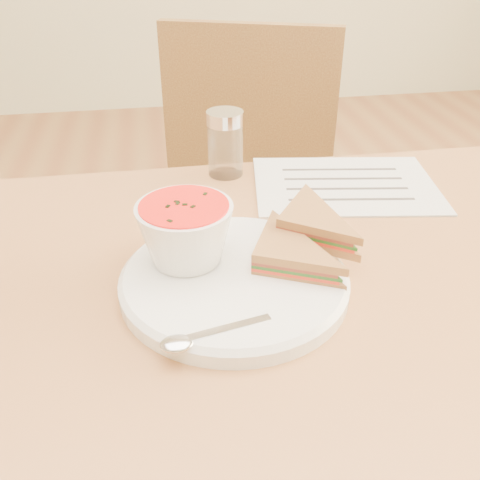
{
  "coord_description": "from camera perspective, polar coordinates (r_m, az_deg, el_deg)",
  "views": [
    {
      "loc": [
        -0.19,
        -0.47,
        1.12
      ],
      "look_at": [
        -0.11,
        0.03,
        0.8
      ],
      "focal_mm": 40.0,
      "sensor_mm": 36.0,
      "label": 1
    }
  ],
  "objects": [
    {
      "name": "soup_bowl",
      "position": [
        0.6,
        -5.81,
        0.46
      ],
      "size": [
        0.14,
        0.14,
        0.07
      ],
      "primitive_type": null,
      "rotation": [
        0.0,
        0.0,
        0.37
      ],
      "color": "white",
      "rests_on": "plate"
    },
    {
      "name": "plate",
      "position": [
        0.61,
        -0.62,
        -4.44
      ],
      "size": [
        0.3,
        0.3,
        0.02
      ],
      "primitive_type": null,
      "rotation": [
        0.0,
        0.0,
        -0.16
      ],
      "color": "white",
      "rests_on": "dining_table"
    },
    {
      "name": "sandwich_half_a",
      "position": [
        0.59,
        1.2,
        -2.89
      ],
      "size": [
        0.14,
        0.14,
        0.03
      ],
      "primitive_type": null,
      "rotation": [
        0.0,
        0.0,
        -0.44
      ],
      "color": "#B06A3E",
      "rests_on": "plate"
    },
    {
      "name": "paper_menu",
      "position": [
        0.85,
        11.14,
        5.82
      ],
      "size": [
        0.3,
        0.24,
        0.0
      ],
      "primitive_type": null,
      "rotation": [
        0.0,
        0.0,
        -0.15
      ],
      "color": "white",
      "rests_on": "dining_table"
    },
    {
      "name": "chair_far",
      "position": [
        1.22,
        -0.64,
        -0.86
      ],
      "size": [
        0.52,
        0.52,
        0.91
      ],
      "primitive_type": null,
      "rotation": [
        0.0,
        0.0,
        2.79
      ],
      "color": "brown",
      "rests_on": "floor"
    },
    {
      "name": "condiment_shaker",
      "position": [
        0.85,
        -1.57,
        10.24
      ],
      "size": [
        0.06,
        0.06,
        0.1
      ],
      "primitive_type": null,
      "rotation": [
        0.0,
        0.0,
        0.04
      ],
      "color": "silver",
      "rests_on": "dining_table"
    },
    {
      "name": "dining_table",
      "position": [
        0.9,
        7.68,
        -23.95
      ],
      "size": [
        1.0,
        0.7,
        0.75
      ],
      "primitive_type": null,
      "color": "#98592F",
      "rests_on": "floor"
    },
    {
      "name": "sandwich_half_b",
      "position": [
        0.63,
        3.84,
        0.99
      ],
      "size": [
        0.14,
        0.14,
        0.03
      ],
      "primitive_type": null,
      "rotation": [
        0.0,
        0.0,
        -0.61
      ],
      "color": "#B06A3E",
      "rests_on": "plate"
    },
    {
      "name": "spoon",
      "position": [
        0.52,
        -1.67,
        -9.58
      ],
      "size": [
        0.17,
        0.07,
        0.01
      ],
      "primitive_type": null,
      "rotation": [
        0.0,
        0.0,
        0.24
      ],
      "color": "silver",
      "rests_on": "plate"
    }
  ]
}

